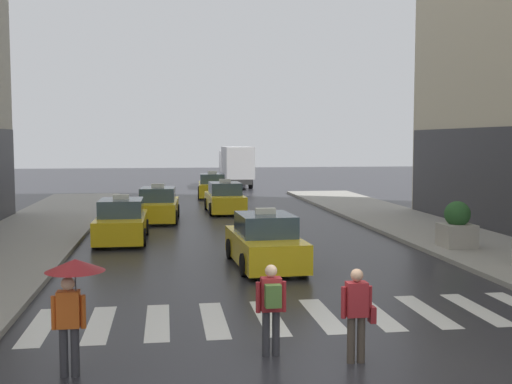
{
  "coord_description": "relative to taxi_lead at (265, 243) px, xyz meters",
  "views": [
    {
      "loc": [
        -2.8,
        -10.28,
        3.84
      ],
      "look_at": [
        -0.17,
        8.0,
        2.34
      ],
      "focal_mm": 44.27,
      "sensor_mm": 36.0,
      "label": 1
    }
  ],
  "objects": [
    {
      "name": "pedestrian_with_umbrella",
      "position": [
        -4.49,
        -8.53,
        0.79
      ],
      "size": [
        0.96,
        0.96,
        1.94
      ],
      "color": "#333338",
      "rests_on": "ground"
    },
    {
      "name": "planter_mid_block",
      "position": [
        7.05,
        1.68,
        0.15
      ],
      "size": [
        1.1,
        1.1,
        1.6
      ],
      "color": "#A8A399",
      "rests_on": "curb_right"
    },
    {
      "name": "taxi_lead",
      "position": [
        0.0,
        0.0,
        0.0
      ],
      "size": [
        2.09,
        4.61,
        1.8
      ],
      "color": "yellow",
      "rests_on": "ground"
    },
    {
      "name": "taxi_second",
      "position": [
        -4.68,
        5.58,
        0.0
      ],
      "size": [
        1.95,
        4.55,
        1.8
      ],
      "color": "yellow",
      "rests_on": "ground"
    },
    {
      "name": "pedestrian_with_handbag",
      "position": [
        0.26,
        -8.57,
        0.21
      ],
      "size": [
        0.6,
        0.24,
        1.65
      ],
      "color": "#473D33",
      "rests_on": "ground"
    },
    {
      "name": "taxi_fifth",
      "position": [
        0.14,
        23.74,
        0.0
      ],
      "size": [
        2.1,
        4.62,
        1.8
      ],
      "color": "yellow",
      "rests_on": "ground"
    },
    {
      "name": "ground_plane",
      "position": [
        -0.19,
        -8.59,
        -0.72
      ],
      "size": [
        160.0,
        160.0,
        0.0
      ],
      "primitive_type": "plane",
      "color": "#26262B"
    },
    {
      "name": "pedestrian_with_backpack",
      "position": [
        -1.15,
        -8.04,
        0.25
      ],
      "size": [
        0.55,
        0.43,
        1.65
      ],
      "color": "#333338",
      "rests_on": "ground"
    },
    {
      "name": "box_truck",
      "position": [
        2.77,
        32.7,
        1.13
      ],
      "size": [
        2.29,
        7.54,
        3.35
      ],
      "color": "#2D2D2D",
      "rests_on": "ground"
    },
    {
      "name": "taxi_third",
      "position": [
        -3.36,
        11.52,
        0.0
      ],
      "size": [
        2.11,
        4.62,
        1.8
      ],
      "color": "yellow",
      "rests_on": "ground"
    },
    {
      "name": "crosswalk_markings",
      "position": [
        -0.19,
        -5.59,
        -0.72
      ],
      "size": [
        11.3,
        2.8,
        0.01
      ],
      "color": "silver",
      "rests_on": "ground"
    },
    {
      "name": "taxi_fourth",
      "position": [
        0.15,
        14.68,
        0.0
      ],
      "size": [
        2.01,
        4.58,
        1.8
      ],
      "color": "yellow",
      "rests_on": "ground"
    }
  ]
}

